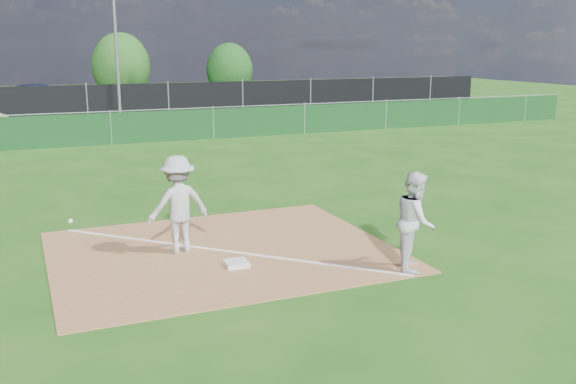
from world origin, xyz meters
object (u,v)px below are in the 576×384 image
Objects in this scene: first_base at (236,263)px; play_at_first at (178,204)px; tree_right at (230,70)px; car_mid at (41,100)px; tree_mid at (121,66)px; car_right at (172,98)px; light_pole at (116,38)px; runner at (415,221)px.

first_base is 0.15× the size of play_at_first.
tree_right is at bearing 70.56° from play_at_first.
tree_mid reaches higher than car_mid.
car_right is 9.31m from tree_right.
light_pole reaches higher than first_base.
tree_mid is at bearing 30.10° from runner.
tree_mid reaches higher than play_at_first.
car_mid is 1.27× the size of tree_right.
light_pole is 24.05m from runner.
runner is at bearing -87.11° from light_pole.
first_base is 27.33m from car_right.
first_base is at bearing -93.86° from light_pole.
play_at_first reaches higher than car_right.
play_at_first is at bearing 86.41° from runner.
tree_right is at bearing 50.63° from light_pole.
runner is 0.35× the size of car_right.
light_pole is at bearing -126.83° from car_mid.
tree_mid is 1.17× the size of tree_right.
runner reaches higher than car_right.
tree_right is (7.46, -0.19, -0.34)m from tree_mid.
tree_mid is 7.47m from tree_right.
play_at_first is 4.17m from runner.
car_mid is at bearing 40.54° from runner.
light_pole is 1.64× the size of car_mid.
light_pole is at bearing -99.41° from tree_mid.
play_at_first is 0.53× the size of car_right.
runner is (3.42, -2.38, -0.07)m from play_at_first.
first_base is 0.08× the size of car_right.
runner is 28.18m from car_right.
play_at_first is at bearing -95.90° from light_pole.
tree_mid is at bearing 1.55° from car_right.
play_at_first reaches higher than car_mid.
car_right reaches higher than first_base.
car_mid is (-1.23, 26.11, -0.09)m from play_at_first.
tree_mid is at bearing -20.89° from car_mid.
light_pole is 2.08× the size of tree_right.
light_pole is 6.48m from car_right.
tree_mid is (5.37, 6.95, 1.51)m from car_mid.
car_right is (3.59, 4.27, -3.31)m from light_pole.
first_base is 27.33m from car_mid.
light_pole is at bearing 84.10° from play_at_first.
runner is at bearing -34.87° from play_at_first.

